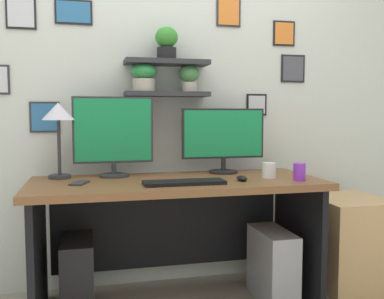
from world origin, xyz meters
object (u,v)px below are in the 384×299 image
(coffee_mug, at_px, (269,170))
(drawer_cabinet, at_px, (348,242))
(computer_mouse, at_px, (242,178))
(computer_tower_left, at_px, (78,274))
(monitor_left, at_px, (113,134))
(cell_phone, at_px, (79,183))
(monitor_right, at_px, (223,138))
(desk_lamp, at_px, (58,118))
(pen_cup, at_px, (299,172))
(keyboard, at_px, (184,182))
(desk, at_px, (175,213))
(computer_tower_right, at_px, (273,265))

(coffee_mug, height_order, drawer_cabinet, coffee_mug)
(computer_mouse, bearing_deg, computer_tower_left, 166.01)
(monitor_left, height_order, coffee_mug, monitor_left)
(computer_mouse, xyz_separation_m, cell_phone, (-0.89, 0.11, -0.01))
(monitor_right, height_order, desk_lamp, desk_lamp)
(pen_cup, xyz_separation_m, drawer_cabinet, (0.48, 0.23, -0.51))
(monitor_right, relative_size, cell_phone, 3.84)
(keyboard, relative_size, cell_phone, 3.14)
(desk, xyz_separation_m, computer_tower_left, (-0.57, 0.05, -0.33))
(cell_phone, bearing_deg, monitor_right, 34.80)
(desk_lamp, distance_m, computer_tower_right, 1.54)
(monitor_right, xyz_separation_m, computer_tower_left, (-0.91, -0.12, -0.77))
(keyboard, height_order, drawer_cabinet, keyboard)
(keyboard, height_order, pen_cup, pen_cup)
(computer_mouse, relative_size, drawer_cabinet, 0.15)
(keyboard, xyz_separation_m, coffee_mug, (0.54, 0.11, 0.04))
(desk, bearing_deg, computer_mouse, -27.61)
(desk, relative_size, coffee_mug, 18.42)
(monitor_left, distance_m, computer_tower_left, 0.84)
(monitor_left, distance_m, computer_mouse, 0.81)
(desk, relative_size, monitor_left, 3.45)
(keyboard, xyz_separation_m, desk_lamp, (-0.66, 0.38, 0.34))
(desk, relative_size, desk_lamp, 3.74)
(cell_phone, bearing_deg, keyboard, 5.28)
(monitor_right, xyz_separation_m, computer_mouse, (0.00, -0.34, -0.21))
(computer_mouse, height_order, computer_tower_right, computer_mouse)
(cell_phone, bearing_deg, computer_mouse, 13.02)
(computer_mouse, distance_m, computer_tower_right, 0.60)
(monitor_right, bearing_deg, computer_tower_right, -48.82)
(coffee_mug, distance_m, computer_tower_right, 0.58)
(drawer_cabinet, bearing_deg, desk, 179.48)
(cell_phone, relative_size, drawer_cabinet, 0.24)
(monitor_right, relative_size, computer_mouse, 5.97)
(coffee_mug, height_order, computer_tower_left, coffee_mug)
(desk, bearing_deg, computer_tower_right, -10.16)
(computer_mouse, bearing_deg, monitor_right, 90.41)
(desk, distance_m, desk_lamp, 0.88)
(computer_mouse, relative_size, pen_cup, 0.90)
(desk_lamp, distance_m, coffee_mug, 1.27)
(desk_lamp, bearing_deg, pen_cup, -17.00)
(monitor_right, relative_size, drawer_cabinet, 0.92)
(pen_cup, bearing_deg, coffee_mug, 133.03)
(monitor_left, distance_m, pen_cup, 1.11)
(monitor_right, height_order, drawer_cabinet, monitor_right)
(pen_cup, bearing_deg, computer_tower_right, 122.76)
(desk_lamp, xyz_separation_m, coffee_mug, (1.20, -0.27, -0.31))
(monitor_left, distance_m, keyboard, 0.57)
(desk, height_order, monitor_left, monitor_left)
(monitor_left, relative_size, keyboard, 1.09)
(desk, relative_size, drawer_cabinet, 2.84)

